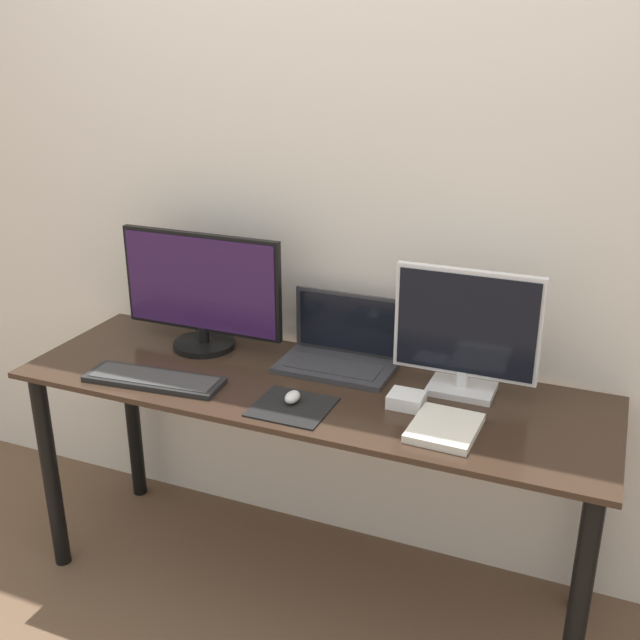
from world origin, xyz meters
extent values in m
cube|color=silver|center=(0.00, 0.64, 1.25)|extent=(7.00, 0.05, 2.50)
cube|color=#332319|center=(0.00, 0.29, 0.75)|extent=(1.82, 0.58, 0.02)
cylinder|color=black|center=(-0.86, 0.06, 0.37)|extent=(0.05, 0.05, 0.74)
cylinder|color=black|center=(0.86, 0.06, 0.37)|extent=(0.05, 0.05, 0.74)
cylinder|color=black|center=(-0.86, 0.52, 0.37)|extent=(0.05, 0.05, 0.74)
cylinder|color=black|center=(0.86, 0.52, 0.37)|extent=(0.05, 0.05, 0.74)
cylinder|color=black|center=(-0.44, 0.42, 0.77)|extent=(0.21, 0.21, 0.02)
cylinder|color=black|center=(-0.44, 0.42, 0.80)|extent=(0.04, 0.04, 0.05)
cube|color=black|center=(-0.44, 0.43, 0.99)|extent=(0.58, 0.02, 0.34)
cube|color=#331947|center=(-0.44, 0.41, 0.99)|extent=(0.55, 0.01, 0.31)
cube|color=silver|center=(0.44, 0.42, 0.77)|extent=(0.19, 0.14, 0.02)
cylinder|color=silver|center=(0.44, 0.42, 0.80)|extent=(0.04, 0.04, 0.05)
cube|color=silver|center=(0.44, 0.43, 0.98)|extent=(0.43, 0.02, 0.32)
cube|color=black|center=(0.44, 0.41, 0.98)|extent=(0.40, 0.01, 0.30)
cube|color=#333338|center=(0.04, 0.42, 0.77)|extent=(0.37, 0.21, 0.02)
cube|color=#2D2D33|center=(0.04, 0.41, 0.78)|extent=(0.30, 0.12, 0.00)
cube|color=#333338|center=(0.04, 0.53, 0.88)|extent=(0.37, 0.01, 0.21)
cube|color=black|center=(0.04, 0.52, 0.88)|extent=(0.33, 0.00, 0.18)
cube|color=black|center=(-0.45, 0.12, 0.76)|extent=(0.44, 0.17, 0.02)
cube|color=#383838|center=(-0.45, 0.12, 0.77)|extent=(0.41, 0.14, 0.00)
cube|color=black|center=(0.02, 0.13, 0.76)|extent=(0.22, 0.21, 0.00)
ellipsoid|color=silver|center=(0.01, 0.16, 0.78)|extent=(0.04, 0.06, 0.03)
cube|color=silver|center=(0.46, 0.17, 0.77)|extent=(0.18, 0.22, 0.02)
cube|color=white|center=(0.46, 0.17, 0.77)|extent=(0.18, 0.21, 0.02)
cube|color=white|center=(0.32, 0.27, 0.78)|extent=(0.10, 0.09, 0.04)
camera|label=1|loc=(0.83, -1.60, 1.77)|focal=42.00mm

